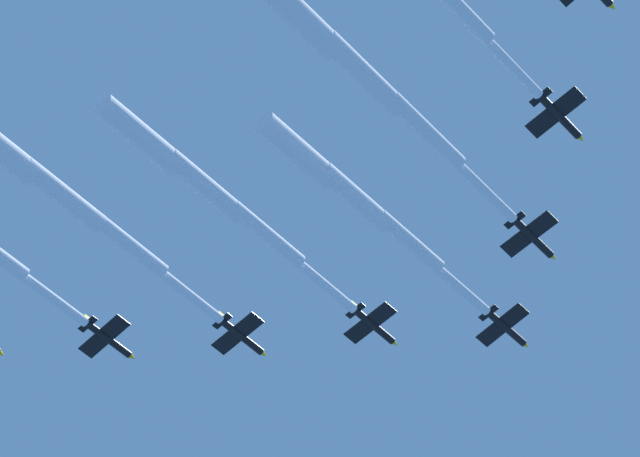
# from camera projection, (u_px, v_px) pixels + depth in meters

# --- Properties ---
(jet_lead) EXTENTS (8.36, 56.35, 3.98)m
(jet_lead) POSITION_uv_depth(u_px,v_px,m) (354.00, 198.00, 212.44)
(jet_lead) COLOR black
(jet_port_inner) EXTENTS (8.39, 59.37, 3.88)m
(jet_port_inner) POSITION_uv_depth(u_px,v_px,m) (204.00, 187.00, 211.94)
(jet_port_inner) COLOR black
(jet_starboard_inner) EXTENTS (8.38, 60.71, 3.92)m
(jet_starboard_inner) POSITION_uv_depth(u_px,v_px,m) (362.00, 74.00, 196.49)
(jet_starboard_inner) COLOR black
(jet_port_mid) EXTENTS (8.37, 59.38, 3.92)m
(jet_port_mid) POSITION_uv_depth(u_px,v_px,m) (62.00, 195.00, 210.08)
(jet_port_mid) COLOR black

